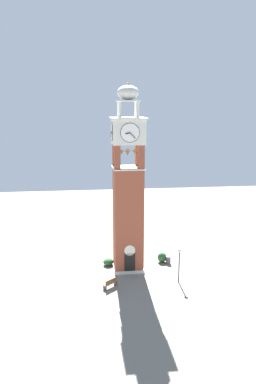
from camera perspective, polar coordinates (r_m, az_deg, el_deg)
name	(u,v)px	position (r m, az deg, el deg)	size (l,w,h in m)	color
ground	(128,268)	(42.73, 0.00, -10.90)	(80.00, 80.00, 0.00)	gray
clock_tower	(128,195)	(40.25, 0.00, -0.44)	(3.50, 3.50, 18.99)	brown
park_bench	(111,283)	(38.43, -2.49, -12.92)	(1.49, 1.39, 0.95)	brown
lamp_post	(179,259)	(39.00, 7.36, -9.50)	(0.36, 0.36, 3.46)	black
trash_bin	(168,260)	(44.04, 5.78, -9.68)	(0.52, 0.52, 0.80)	#4C4C51
shrub_near_entry	(108,262)	(43.44, -2.84, -9.97)	(1.12, 1.12, 0.76)	#28562D
shrub_left_of_tower	(162,257)	(44.31, 4.90, -9.31)	(1.00, 1.00, 1.10)	#28562D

